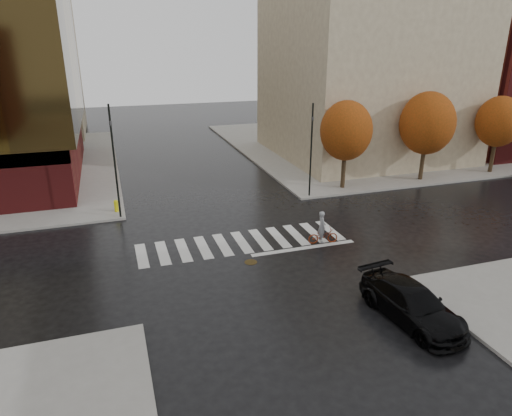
{
  "coord_description": "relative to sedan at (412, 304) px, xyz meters",
  "views": [
    {
      "loc": [
        -6.5,
        -21.94,
        10.72
      ],
      "look_at": [
        0.8,
        0.38,
        2.0
      ],
      "focal_mm": 32.0,
      "sensor_mm": 36.0,
      "label": 1
    }
  ],
  "objects": [
    {
      "name": "ground",
      "position": [
        -4.39,
        8.82,
        -0.73
      ],
      "size": [
        120.0,
        120.0,
        0.0
      ],
      "primitive_type": "plane",
      "color": "black",
      "rests_on": "ground"
    },
    {
      "name": "building_ne_brick",
      "position": [
        28.61,
        24.82,
        6.42
      ],
      "size": [
        14.0,
        14.0,
        14.0
      ],
      "primitive_type": "cube",
      "color": "maroon",
      "rests_on": "sidewalk_ne"
    },
    {
      "name": "crosswalk",
      "position": [
        -4.39,
        9.32,
        -0.72
      ],
      "size": [
        12.0,
        3.0,
        0.01
      ],
      "primitive_type": "cube",
      "color": "silver",
      "rests_on": "ground"
    },
    {
      "name": "tree_ne_b",
      "position": [
        12.61,
        16.22,
        3.89
      ],
      "size": [
        4.2,
        4.2,
        6.89
      ],
      "color": "#322316",
      "rests_on": "sidewalk_ne"
    },
    {
      "name": "traffic_light_nw",
      "position": [
        -10.69,
        15.12,
        3.4
      ],
      "size": [
        0.18,
        0.15,
        7.04
      ],
      "rotation": [
        0.0,
        0.0,
        -1.53
      ],
      "color": "black",
      "rests_on": "sidewalk_nw"
    },
    {
      "name": "traffic_light_ne",
      "position": [
        2.43,
        15.26,
        3.07
      ],
      "size": [
        0.14,
        0.17,
        6.54
      ],
      "rotation": [
        0.0,
        0.0,
        3.13
      ],
      "color": "black",
      "rests_on": "sidewalk_ne"
    },
    {
      "name": "tree_ne_a",
      "position": [
        5.61,
        16.22,
        3.73
      ],
      "size": [
        3.8,
        3.8,
        6.5
      ],
      "color": "#322316",
      "rests_on": "sidewalk_ne"
    },
    {
      "name": "building_ne_tan",
      "position": [
        12.61,
        25.82,
        8.42
      ],
      "size": [
        16.0,
        16.0,
        18.0
      ],
      "primitive_type": "cube",
      "color": "gray",
      "rests_on": "sidewalk_ne"
    },
    {
      "name": "manhole",
      "position": [
        -4.64,
        6.82,
        -0.72
      ],
      "size": [
        0.78,
        0.78,
        0.01
      ],
      "primitive_type": "cylinder",
      "rotation": [
        0.0,
        0.0,
        0.22
      ],
      "color": "#453618",
      "rests_on": "ground"
    },
    {
      "name": "sidewalk_ne",
      "position": [
        16.61,
        29.82,
        -0.65
      ],
      "size": [
        30.0,
        30.0,
        0.15
      ],
      "primitive_type": "cube",
      "color": "gray",
      "rests_on": "ground"
    },
    {
      "name": "fire_hydrant",
      "position": [
        -10.89,
        16.17,
        -0.14
      ],
      "size": [
        0.28,
        0.28,
        0.79
      ],
      "color": "yellow",
      "rests_on": "sidewalk_nw"
    },
    {
      "name": "sedan",
      "position": [
        0.0,
        0.0,
        0.0
      ],
      "size": [
        2.62,
        5.23,
        1.46
      ],
      "primitive_type": "imported",
      "rotation": [
        0.0,
        0.0,
        0.12
      ],
      "color": "black",
      "rests_on": "ground"
    },
    {
      "name": "cyclist",
      "position": [
        -0.15,
        7.82,
        -0.08
      ],
      "size": [
        1.74,
        0.82,
        1.9
      ],
      "rotation": [
        0.0,
        0.0,
        1.42
      ],
      "color": "maroon",
      "rests_on": "ground"
    },
    {
      "name": "tree_ne_c",
      "position": [
        19.61,
        16.22,
        3.65
      ],
      "size": [
        3.6,
        3.6,
        6.31
      ],
      "color": "#322316",
      "rests_on": "sidewalk_ne"
    },
    {
      "name": "building_nw_far",
      "position": [
        -20.39,
        45.82,
        9.42
      ],
      "size": [
        14.0,
        12.0,
        20.0
      ],
      "primitive_type": "cube",
      "color": "gray",
      "rests_on": "sidewalk_nw"
    }
  ]
}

